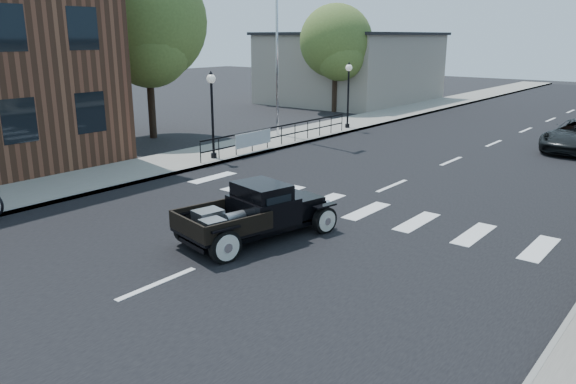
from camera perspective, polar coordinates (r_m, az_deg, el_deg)
The scene contains 13 objects.
ground at distance 13.91m, azimuth -3.42°, elevation -5.29°, with size 120.00×120.00×0.00m, color black.
road at distance 26.59m, azimuth 18.76°, elevation 4.05°, with size 14.00×80.00×0.02m, color black.
road_markings at distance 22.04m, azimuth 14.22°, elevation 2.13°, with size 12.00×60.00×0.06m, color silver, non-canonical shape.
sidewalk_left at distance 30.45m, azimuth 3.57°, elevation 6.35°, with size 3.00×80.00×0.15m, color gray.
low_building_left at distance 44.55m, azimuth 6.48°, elevation 12.34°, with size 10.00×12.00×5.00m, color gray.
railing at distance 25.70m, azimuth -0.66°, elevation 5.96°, with size 0.08×10.00×1.00m, color black, non-canonical shape.
banner at distance 24.19m, azimuth -3.52°, elevation 4.84°, with size 0.04×2.20×0.60m, color silver, non-canonical shape.
lamp_post_b at distance 22.81m, azimuth -7.69°, elevation 7.74°, with size 0.36×0.36×3.48m, color black, non-canonical shape.
lamp_post_c at distance 30.54m, azimuth 6.13°, elevation 9.75°, with size 0.36×0.36×3.48m, color black, non-canonical shape.
flagpole at distance 28.14m, azimuth -1.15°, elevation 18.96°, with size 0.12×0.12×12.92m, color silver.
big_tree_near at distance 28.77m, azimuth -14.04°, elevation 13.76°, with size 5.79×5.79×8.51m, color #4D642A, non-canonical shape.
big_tree_far at distance 38.12m, azimuth 4.84°, elevation 13.36°, with size 4.77×4.77×7.01m, color #4D642A, non-canonical shape.
hotrod_pickup at distance 13.99m, azimuth -3.28°, elevation -2.01°, with size 1.96×4.20×1.46m, color black, non-canonical shape.
Camera 1 is at (8.74, -9.62, 4.95)m, focal length 35.00 mm.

